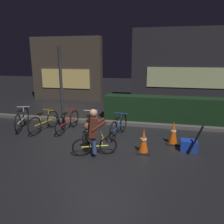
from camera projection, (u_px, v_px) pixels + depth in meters
The scene contains 16 objects.
ground_plane at pixel (101, 147), 6.23m from camera, with size 40.00×40.00×0.00m, color black.
sidewalk_curb at pixel (116, 123), 8.30m from camera, with size 12.00×0.24×0.12m, color #56544F.
hedge_row at pixel (164, 109), 8.67m from camera, with size 4.80×0.70×0.98m, color black.
storefront_left at pixel (67, 69), 12.72m from camera, with size 4.21×0.54×3.61m.
storefront_right at pixel (185, 66), 11.94m from camera, with size 5.89×0.54×4.04m.
street_post at pixel (61, 90), 7.36m from camera, with size 0.10×0.10×2.85m, color #2D2D33.
parked_bike_leftmost at pixel (22, 119), 7.76m from camera, with size 0.58×1.56×0.75m.
parked_bike_left_mid at pixel (44, 122), 7.51m from camera, with size 0.46×1.51×0.71m.
parked_bike_center_left at pixel (68, 122), 7.52m from camera, with size 0.46×1.56×0.72m.
parked_bike_center_right at pixel (90, 125), 7.10m from camera, with size 0.46×1.68×0.78m.
parked_bike_right_mid at pixel (119, 126), 7.04m from camera, with size 0.46×1.53×0.71m.
traffic_cone_near at pixel (144, 141), 5.81m from camera, with size 0.36×0.36×0.67m.
traffic_cone_far at pixel (173, 133), 6.39m from camera, with size 0.36×0.36×0.70m.
blue_crate at pixel (189, 145), 5.98m from camera, with size 0.44×0.32×0.30m, color #193DB7.
cyclist at pixel (93, 132), 5.60m from camera, with size 1.12×0.53×1.25m.
closed_umbrella at pixel (195, 140), 5.65m from camera, with size 0.05×0.05×0.85m, color black.
Camera 1 is at (1.55, -5.58, 2.53)m, focal length 34.82 mm.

